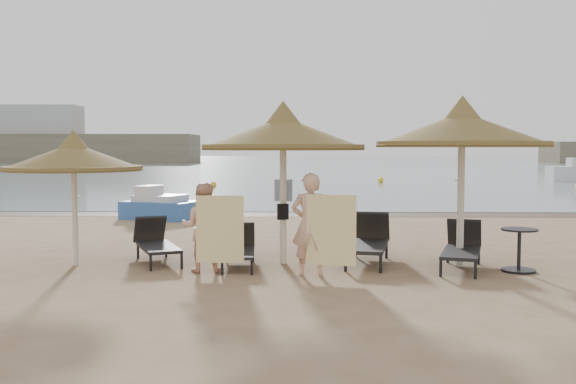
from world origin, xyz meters
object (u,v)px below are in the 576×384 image
(palapa_center, at_px, (283,134))
(person_right, at_px, (310,216))
(palapa_right, at_px, (462,131))
(lounger_near_left, at_px, (239,247))
(pedal_boat, at_px, (159,206))
(person_left, at_px, (203,220))
(lounger_far_right, at_px, (462,247))
(palapa_left, at_px, (74,158))
(lounger_near_right, at_px, (369,240))
(lounger_far_left, at_px, (156,242))
(side_table, at_px, (519,251))

(palapa_center, height_order, person_right, palapa_center)
(palapa_right, xyz_separation_m, lounger_near_left, (-4.13, 0.00, -2.19))
(palapa_center, relative_size, pedal_boat, 1.24)
(palapa_center, xyz_separation_m, person_left, (-1.41, -0.84, -1.54))
(lounger_far_right, bearing_deg, pedal_boat, 150.42)
(palapa_left, relative_size, lounger_far_right, 1.29)
(palapa_right, distance_m, person_right, 3.32)
(lounger_near_right, xyz_separation_m, person_right, (-1.16, -1.40, 0.62))
(lounger_far_left, xyz_separation_m, lounger_far_right, (5.82, -0.55, 0.01))
(person_left, bearing_deg, palapa_right, -169.72)
(lounger_near_left, xyz_separation_m, pedal_boat, (-3.25, 7.84, 0.04))
(lounger_far_left, distance_m, person_left, 1.61)
(palapa_left, xyz_separation_m, person_right, (4.40, -0.89, -0.99))
(person_right, distance_m, pedal_boat, 9.92)
(pedal_boat, bearing_deg, palapa_right, -26.58)
(lounger_far_left, height_order, person_left, person_left)
(lounger_near_right, bearing_deg, lounger_near_left, -158.24)
(palapa_right, bearing_deg, lounger_near_right, 164.44)
(lounger_far_right, relative_size, side_table, 2.58)
(lounger_far_right, height_order, pedal_boat, pedal_boat)
(lounger_near_right, relative_size, lounger_far_right, 1.08)
(person_left, relative_size, pedal_boat, 0.73)
(palapa_left, relative_size, palapa_center, 0.82)
(palapa_left, height_order, person_right, palapa_left)
(palapa_left, xyz_separation_m, palapa_right, (7.21, 0.05, 0.50))
(palapa_center, xyz_separation_m, lounger_near_right, (1.66, 0.23, -2.05))
(person_left, xyz_separation_m, pedal_boat, (-2.67, 8.46, -0.54))
(palapa_left, height_order, pedal_boat, palapa_left)
(person_right, bearing_deg, pedal_boat, -61.66)
(pedal_boat, bearing_deg, person_left, -52.37)
(palapa_center, distance_m, palapa_right, 3.32)
(lounger_far_right, distance_m, side_table, 1.00)
(lounger_near_right, height_order, side_table, lounger_near_right)
(palapa_center, distance_m, lounger_near_left, 2.29)
(palapa_center, relative_size, side_table, 4.04)
(lounger_far_right, bearing_deg, palapa_right, 113.47)
(lounger_far_left, distance_m, side_table, 6.80)
(person_left, bearing_deg, palapa_center, -146.32)
(palapa_right, xyz_separation_m, lounger_far_right, (0.01, -0.11, -2.15))
(lounger_far_left, bearing_deg, palapa_center, -28.27)
(lounger_far_left, xyz_separation_m, person_left, (1.09, -1.05, 0.55))
(lounger_near_left, xyz_separation_m, lounger_far_right, (4.15, -0.11, 0.04))
(palapa_right, distance_m, person_left, 5.02)
(lounger_near_left, relative_size, pedal_boat, 0.69)
(lounger_near_left, bearing_deg, palapa_left, 177.65)
(person_right, bearing_deg, lounger_far_left, -23.78)
(lounger_near_left, height_order, pedal_boat, pedal_boat)
(person_left, height_order, pedal_boat, person_left)
(palapa_left, distance_m, palapa_center, 3.94)
(lounger_far_left, bearing_deg, lounger_near_right, -23.13)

